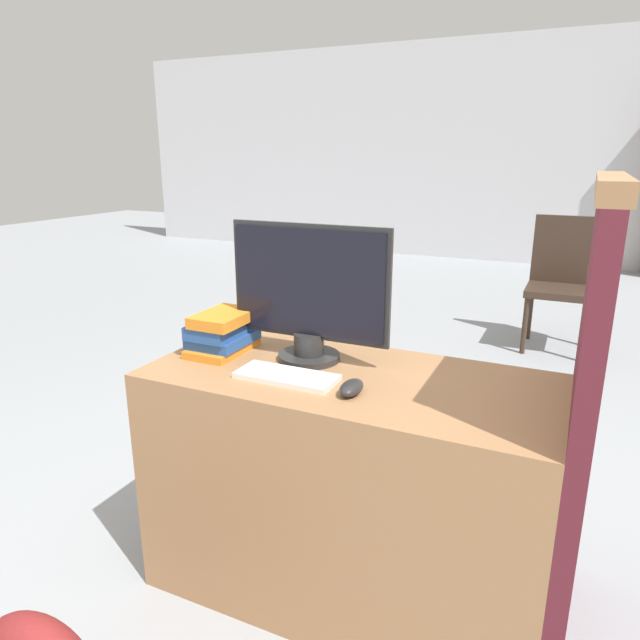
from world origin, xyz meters
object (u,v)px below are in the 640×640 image
at_px(monitor, 309,294).
at_px(far_chair, 561,277).
at_px(mouse, 351,388).
at_px(keyboard, 287,376).
at_px(book_stack, 223,332).

bearing_deg(monitor, far_chair, 77.54).
bearing_deg(far_chair, mouse, -156.26).
height_order(monitor, keyboard, monitor).
height_order(book_stack, far_chair, far_chair).
bearing_deg(book_stack, keyboard, -22.23).
bearing_deg(far_chair, book_stack, -166.29).
bearing_deg(book_stack, far_chair, 72.37).
distance_m(monitor, far_chair, 2.98).
xyz_separation_m(monitor, book_stack, (-0.29, -0.05, -0.15)).
xyz_separation_m(keyboard, book_stack, (-0.31, 0.13, 0.06)).
distance_m(book_stack, far_chair, 3.09).
relative_size(mouse, far_chair, 0.11).
distance_m(mouse, book_stack, 0.54).
relative_size(monitor, keyboard, 1.76).
bearing_deg(monitor, book_stack, -170.17).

